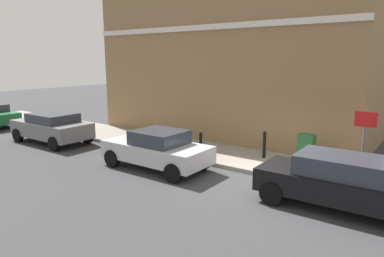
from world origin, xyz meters
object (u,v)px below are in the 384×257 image
car_black (342,182)px  car_silver (157,149)px  bollard_near_cabinet (264,144)px  street_sign (364,138)px  utility_cabinet (306,151)px  car_grey (52,127)px  bollard_far_kerb (201,144)px

car_black → car_silver: bearing=1.1°
bollard_near_cabinet → street_sign: street_sign is taller
car_black → utility_cabinet: bearing=-56.8°
car_grey → bollard_far_kerb: (1.55, -7.45, -0.06)m
street_sign → utility_cabinet: bearing=60.3°
car_silver → bollard_far_kerb: bearing=-117.0°
bollard_near_cabinet → street_sign: 3.96m
utility_cabinet → bollard_near_cabinet: utility_cabinet is taller
car_black → bollard_near_cabinet: car_black is taller
bollard_near_cabinet → car_black: bearing=-129.1°
car_black → bollard_far_kerb: car_black is taller
car_black → car_grey: bearing=-0.2°
utility_cabinet → street_sign: 2.52m
car_silver → utility_cabinet: bearing=-146.2°
car_black → bollard_far_kerb: size_ratio=4.19×
car_grey → bollard_near_cabinet: bearing=-163.1°
car_black → street_sign: (1.58, -0.16, 0.91)m
utility_cabinet → bollard_near_cabinet: bearing=86.5°
bollard_near_cabinet → street_sign: (-1.25, -3.64, 0.96)m
street_sign → bollard_far_kerb: bearing=92.3°
car_black → utility_cabinet: car_black is taller
utility_cabinet → bollard_far_kerb: (-1.38, 3.57, 0.02)m
car_grey → street_sign: 13.19m
bollard_near_cabinet → utility_cabinet: bearing=-93.5°
car_black → utility_cabinet: size_ratio=3.79×
car_black → car_grey: 12.88m
utility_cabinet → bollard_near_cabinet: (0.10, 1.62, 0.02)m
car_silver → utility_cabinet: size_ratio=3.47×
car_grey → utility_cabinet: size_ratio=3.54×
bollard_near_cabinet → car_grey: bearing=107.9°
bollard_far_kerb → street_sign: size_ratio=0.45×
car_grey → bollard_far_kerb: bearing=-169.2°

